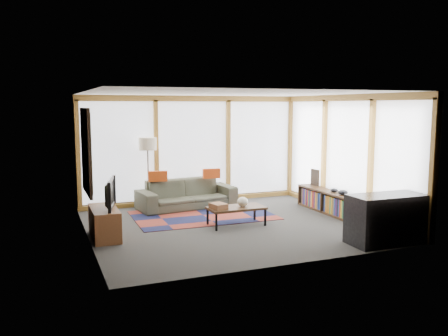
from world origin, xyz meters
name	(u,v)px	position (x,y,z in m)	size (l,w,h in m)	color
ground	(231,225)	(0.00, 0.00, 0.00)	(5.50, 5.50, 0.00)	#31302E
room_envelope	(243,145)	(0.49, 0.56, 1.54)	(5.52, 5.02, 2.62)	#4A4036
rug	(203,215)	(-0.26, 0.99, 0.01)	(2.95, 1.90, 0.01)	maroon
sofa	(187,194)	(-0.35, 1.87, 0.33)	(2.26, 0.89, 0.66)	#353A2C
pillow_left	(158,176)	(-1.02, 1.90, 0.78)	(0.42, 0.13, 0.23)	#AF3E12
pillow_right	(211,173)	(0.27, 1.89, 0.77)	(0.41, 0.12, 0.22)	#AF3E12
floor_lamp	(148,173)	(-1.17, 2.23, 0.82)	(0.41, 0.41, 1.64)	black
coffee_table	(236,216)	(0.09, -0.05, 0.19)	(1.12, 0.56, 0.37)	black
book_stack	(218,206)	(-0.31, -0.08, 0.43)	(0.26, 0.32, 0.11)	brown
vase	(243,202)	(0.22, -0.05, 0.47)	(0.22, 0.22, 0.19)	white
bookshelf	(327,201)	(2.43, 0.28, 0.24)	(0.36, 1.96, 0.49)	black
bowl_a	(343,192)	(2.44, -0.27, 0.54)	(0.22, 0.22, 0.11)	black
bowl_b	(334,190)	(2.45, 0.07, 0.53)	(0.17, 0.17, 0.09)	black
shelf_picture	(315,177)	(2.55, 0.98, 0.68)	(0.04, 0.29, 0.38)	black
tv_console	(104,223)	(-2.47, 0.01, 0.27)	(0.45, 1.09, 0.54)	brown
television	(106,193)	(-2.42, 0.00, 0.81)	(0.93, 0.12, 0.53)	black
bar_counter	(387,219)	(2.02, -2.12, 0.43)	(1.34, 0.63, 0.85)	black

